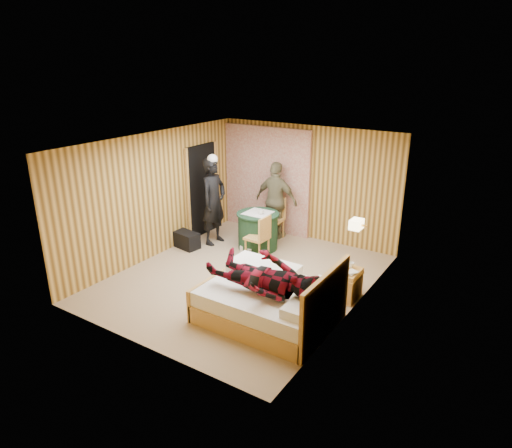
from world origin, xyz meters
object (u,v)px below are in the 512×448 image
Objects in this scene: round_table at (258,230)px; man_on_bed at (263,269)px; chair_near at (260,234)px; duffel_bag at (186,240)px; chair_far at (275,215)px; woman_standing at (214,201)px; man_at_table at (276,201)px; nightstand at (347,284)px; wall_lamp at (357,224)px; bed at (270,301)px.

man_on_bed is at bearing -55.87° from round_table.
chair_near reaches higher than duffel_bag.
woman_standing is (-0.95, -0.96, 0.40)m from chair_far.
man_at_table is at bearing 90.00° from round_table.
duffel_bag is 1.01m from woman_standing.
nightstand reaches higher than duffel_bag.
round_table is (-2.46, 0.90, -0.90)m from wall_lamp.
duffel_bag is 3.53m from man_on_bed.
wall_lamp is at bearing 7.73° from duffel_bag.
chair_far is 3.64m from man_on_bed.
nightstand is 1.78m from man_on_bed.
man_on_bed reaches higher than chair_far.
nightstand is at bearing -22.73° from round_table.
chair_near is at bearing 105.98° from man_at_table.
man_on_bed reaches higher than nightstand.
round_table is at bearing -75.86° from woman_standing.
chair_near is 1.38m from woman_standing.
round_table is 0.58m from chair_near.
chair_far is (-1.67, 2.97, 0.24)m from bed.
woman_standing is at bearing 46.04° from man_at_table.
wall_lamp reaches higher than bed.
duffel_bag is at bearing -148.49° from round_table.
bed is 2.26m from chair_near.
man_on_bed is at bearing -115.92° from wall_lamp.
chair_near is 1.50× the size of duffel_bag.
chair_near is 0.48× the size of woman_standing.
chair_far reaches higher than round_table.
wall_lamp is at bearing -37.40° from chair_far.
bed is at bearing -53.65° from round_table.
man_on_bed is (1.69, -2.49, 0.55)m from round_table.
chair_far reaches higher than duffel_bag.
bed is at bearing -16.94° from duffel_bag.
chair_near reaches higher than nightstand.
man_at_table is (0.01, 0.04, 0.32)m from chair_far.
nightstand is 0.28× the size of woman_standing.
wall_lamp is 3.04m from chair_far.
woman_standing is (-0.96, -0.25, 0.54)m from round_table.
woman_standing reaches higher than man_at_table.
bed reaches higher than chair_near.
man_on_bed is at bearing -66.43° from chair_far.
nightstand is at bearing -110.87° from wall_lamp.
wall_lamp is 1.04m from nightstand.
duffel_bag is 2.15m from man_at_table.
man_on_bed reaches higher than bed.
round_table is 1.48× the size of duffel_bag.
man_at_table is at bearing 118.94° from bed.
chair_far is 1.21m from chair_near.
bed is at bearing 95.68° from man_on_bed.
bed is 1.05× the size of woman_standing.
woman_standing is (-1.30, 0.20, 0.41)m from chair_near.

